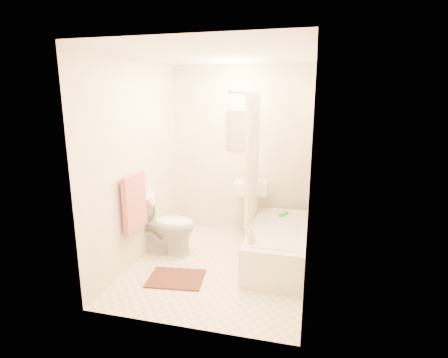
% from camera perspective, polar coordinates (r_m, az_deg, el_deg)
% --- Properties ---
extents(floor, '(2.40, 2.40, 0.00)m').
position_cam_1_polar(floor, '(4.31, -0.84, -13.82)').
color(floor, beige).
rests_on(floor, ground).
extents(ceiling, '(2.40, 2.40, 0.00)m').
position_cam_1_polar(ceiling, '(3.87, -0.97, 19.79)').
color(ceiling, white).
rests_on(ceiling, ground).
extents(wall_back, '(2.00, 0.02, 2.40)m').
position_cam_1_polar(wall_back, '(5.06, 2.66, 4.57)').
color(wall_back, beige).
rests_on(wall_back, ground).
extents(wall_left, '(0.02, 2.40, 2.40)m').
position_cam_1_polar(wall_left, '(4.28, -13.95, 2.62)').
color(wall_left, beige).
rests_on(wall_left, ground).
extents(wall_right, '(0.02, 2.40, 2.40)m').
position_cam_1_polar(wall_right, '(3.78, 13.89, 1.27)').
color(wall_right, beige).
rests_on(wall_right, ground).
extents(mirror, '(0.40, 0.03, 0.55)m').
position_cam_1_polar(mirror, '(5.01, 2.65, 7.94)').
color(mirror, white).
rests_on(mirror, wall_back).
extents(curtain_rod, '(0.03, 1.70, 0.03)m').
position_cam_1_polar(curtain_rod, '(3.87, 3.87, 13.81)').
color(curtain_rod, silver).
rests_on(curtain_rod, wall_back).
extents(shower_curtain, '(0.04, 0.80, 1.55)m').
position_cam_1_polar(shower_curtain, '(4.33, 4.68, 3.35)').
color(shower_curtain, silver).
rests_on(shower_curtain, curtain_rod).
extents(towel_bar, '(0.02, 0.60, 0.02)m').
position_cam_1_polar(towel_bar, '(4.07, -15.02, 0.58)').
color(towel_bar, silver).
rests_on(towel_bar, wall_left).
extents(towel, '(0.06, 0.45, 0.66)m').
position_cam_1_polar(towel, '(4.13, -14.40, -3.78)').
color(towel, '#CC7266').
rests_on(towel, towel_bar).
extents(toilet_paper, '(0.11, 0.12, 0.12)m').
position_cam_1_polar(toilet_paper, '(4.47, -12.09, -3.45)').
color(toilet_paper, white).
rests_on(toilet_paper, wall_left).
extents(toilet, '(0.78, 0.46, 0.75)m').
position_cam_1_polar(toilet, '(4.55, -9.49, -7.38)').
color(toilet, white).
rests_on(toilet, floor).
extents(sink, '(0.49, 0.41, 0.90)m').
position_cam_1_polar(sink, '(4.96, 4.36, -4.58)').
color(sink, white).
rests_on(sink, floor).
extents(bathtub, '(0.66, 1.52, 0.43)m').
position_cam_1_polar(bathtub, '(4.38, 8.81, -10.43)').
color(bathtub, silver).
rests_on(bathtub, floor).
extents(bath_mat, '(0.65, 0.52, 0.02)m').
position_cam_1_polar(bath_mat, '(4.03, -7.82, -15.78)').
color(bath_mat, '#55271F').
rests_on(bath_mat, floor).
extents(soap_bottle, '(0.10, 0.11, 0.19)m').
position_cam_1_polar(soap_bottle, '(3.80, 4.48, -9.05)').
color(soap_bottle, white).
rests_on(soap_bottle, bathtub).
extents(scrub_brush, '(0.12, 0.19, 0.04)m').
position_cam_1_polar(scrub_brush, '(4.71, 9.69, -5.71)').
color(scrub_brush, green).
rests_on(scrub_brush, bathtub).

